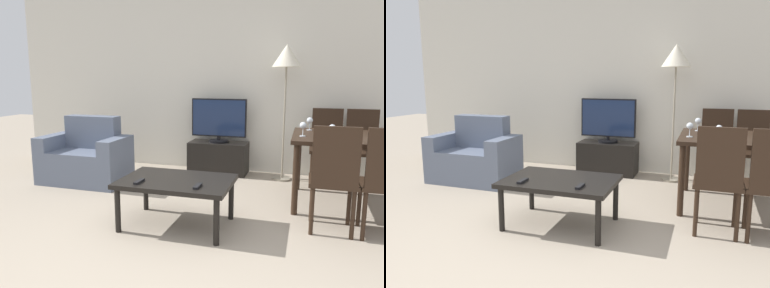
# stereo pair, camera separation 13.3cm
# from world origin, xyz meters

# --- Properties ---
(ground_plane) EXTENTS (18.00, 18.00, 0.00)m
(ground_plane) POSITION_xyz_m (0.00, 0.00, 0.00)
(ground_plane) COLOR tan
(wall_back) EXTENTS (7.03, 0.06, 2.70)m
(wall_back) POSITION_xyz_m (0.00, 3.25, 1.35)
(wall_back) COLOR silver
(wall_back) RESTS_ON ground_plane
(armchair) EXTENTS (1.08, 0.63, 0.83)m
(armchair) POSITION_xyz_m (-1.73, 2.04, 0.30)
(armchair) COLOR slate
(armchair) RESTS_ON ground_plane
(tv_stand) EXTENTS (0.80, 0.40, 0.44)m
(tv_stand) POSITION_xyz_m (-0.22, 2.98, 0.22)
(tv_stand) COLOR black
(tv_stand) RESTS_ON ground_plane
(tv) EXTENTS (0.76, 0.27, 0.60)m
(tv) POSITION_xyz_m (-0.22, 2.97, 0.74)
(tv) COLOR black
(tv) RESTS_ON tv_stand
(coffee_table) EXTENTS (0.99, 0.70, 0.43)m
(coffee_table) POSITION_xyz_m (-0.14, 1.02, 0.39)
(coffee_table) COLOR black
(coffee_table) RESTS_ON ground_plane
(dining_table) EXTENTS (1.17, 1.00, 0.74)m
(dining_table) POSITION_xyz_m (1.39, 2.06, 0.66)
(dining_table) COLOR black
(dining_table) RESTS_ON ground_plane
(dining_chair_near) EXTENTS (0.40, 0.40, 0.95)m
(dining_chair_near) POSITION_xyz_m (1.19, 1.25, 0.52)
(dining_chair_near) COLOR black
(dining_chair_near) RESTS_ON ground_plane
(dining_chair_far) EXTENTS (0.40, 0.40, 0.95)m
(dining_chair_far) POSITION_xyz_m (1.60, 2.87, 0.52)
(dining_chair_far) COLOR black
(dining_chair_far) RESTS_ON ground_plane
(dining_chair_far_left) EXTENTS (0.40, 0.40, 0.95)m
(dining_chair_far_left) POSITION_xyz_m (1.19, 2.87, 0.52)
(dining_chair_far_left) COLOR black
(dining_chair_far_left) RESTS_ON ground_plane
(floor_lamp) EXTENTS (0.37, 0.37, 1.74)m
(floor_lamp) POSITION_xyz_m (0.66, 2.89, 1.52)
(floor_lamp) COLOR gray
(floor_lamp) RESTS_ON ground_plane
(remote_primary) EXTENTS (0.04, 0.15, 0.02)m
(remote_primary) POSITION_xyz_m (-0.41, 0.82, 0.44)
(remote_primary) COLOR black
(remote_primary) RESTS_ON coffee_table
(remote_secondary) EXTENTS (0.04, 0.15, 0.02)m
(remote_secondary) POSITION_xyz_m (0.11, 0.84, 0.44)
(remote_secondary) COLOR black
(remote_secondary) RESTS_ON coffee_table
(wine_glass_left) EXTENTS (0.07, 0.07, 0.15)m
(wine_glass_left) POSITION_xyz_m (0.91, 1.87, 0.84)
(wine_glass_left) COLOR silver
(wine_glass_left) RESTS_ON dining_table
(wine_glass_center) EXTENTS (0.07, 0.07, 0.15)m
(wine_glass_center) POSITION_xyz_m (0.97, 2.35, 0.84)
(wine_glass_center) COLOR silver
(wine_glass_center) RESTS_ON dining_table
(wine_glass_right) EXTENTS (0.07, 0.07, 0.15)m
(wine_glass_right) POSITION_xyz_m (1.18, 1.76, 0.84)
(wine_glass_right) COLOR silver
(wine_glass_right) RESTS_ON dining_table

